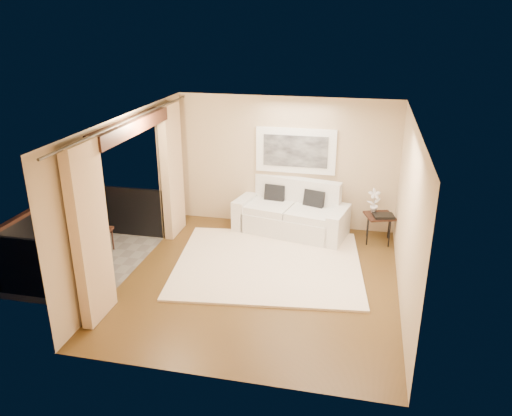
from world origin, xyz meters
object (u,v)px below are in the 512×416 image
(bistro_table, at_px, (80,212))
(sofa, at_px, (292,215))
(balcony_chair_far, at_px, (96,228))
(ice_bucket, at_px, (72,202))
(orchid, at_px, (374,201))
(balcony_chair_near, at_px, (69,255))
(side_table, at_px, (379,218))

(bistro_table, bearing_deg, sofa, 21.76)
(sofa, height_order, balcony_chair_far, sofa)
(balcony_chair_far, bearing_deg, ice_bucket, -34.53)
(sofa, bearing_deg, balcony_chair_far, -139.22)
(orchid, bearing_deg, balcony_chair_near, -148.43)
(side_table, distance_m, ice_bucket, 5.89)
(bistro_table, bearing_deg, ice_bucket, 160.15)
(balcony_chair_near, height_order, ice_bucket, balcony_chair_near)
(side_table, xyz_separation_m, bistro_table, (-5.55, -1.43, 0.19))
(orchid, bearing_deg, sofa, -179.76)
(sofa, distance_m, side_table, 1.73)
(balcony_chair_far, bearing_deg, sofa, -157.01)
(sofa, xyz_separation_m, ice_bucket, (-4.00, -1.47, 0.50))
(bistro_table, height_order, balcony_chair_far, balcony_chair_far)
(sofa, distance_m, balcony_chair_far, 3.81)
(sofa, relative_size, balcony_chair_near, 2.43)
(orchid, bearing_deg, bistro_table, -164.20)
(side_table, xyz_separation_m, ice_bucket, (-5.72, -1.37, 0.38))
(balcony_chair_far, bearing_deg, balcony_chair_near, 90.89)
(side_table, bearing_deg, sofa, 176.72)
(orchid, height_order, ice_bucket, orchid)
(sofa, xyz_separation_m, orchid, (1.60, 0.01, 0.43))
(sofa, height_order, orchid, sofa)
(side_table, bearing_deg, ice_bucket, -166.54)
(sofa, relative_size, balcony_chair_far, 2.46)
(side_table, distance_m, balcony_chair_far, 5.35)
(sofa, relative_size, bistro_table, 3.00)
(sofa, relative_size, side_table, 3.64)
(side_table, distance_m, orchid, 0.34)
(orchid, relative_size, balcony_chair_far, 0.50)
(balcony_chair_far, relative_size, balcony_chair_near, 0.99)
(sofa, height_order, bistro_table, sofa)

